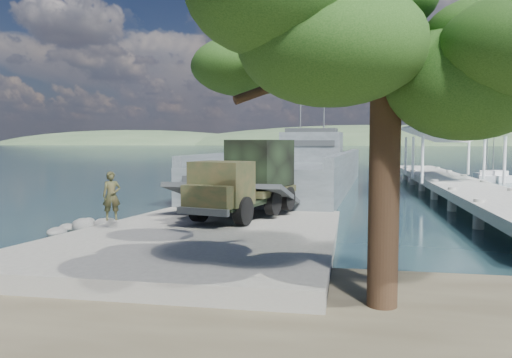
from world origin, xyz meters
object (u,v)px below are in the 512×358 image
military_truck (249,178)px  pier (451,174)px  sailboat_far (493,177)px  landing_craft (295,177)px  overhang_tree (360,48)px  soldier (112,206)px  sailboat_near (486,177)px

military_truck → pier: bearing=66.7°
military_truck → sailboat_far: size_ratio=1.24×
landing_craft → overhang_tree: size_ratio=4.54×
landing_craft → soldier: 25.81m
soldier → pier: bearing=20.6°
soldier → sailboat_far: 43.39m
pier → soldier: pier is taller
sailboat_far → landing_craft: bearing=-163.7°
pier → landing_craft: bearing=158.7°
landing_craft → sailboat_far: size_ratio=5.84×
pier → sailboat_far: size_ratio=6.71×
landing_craft → sailboat_near: 21.66m
military_truck → soldier: military_truck is taller
pier → military_truck: pier is taller
military_truck → overhang_tree: size_ratio=0.96×
sailboat_near → overhang_tree: bearing=-96.1°
sailboat_far → pier: bearing=-127.6°
pier → sailboat_near: sailboat_near is taller
pier → soldier: size_ratio=22.55×
military_truck → sailboat_near: sailboat_near is taller
landing_craft → sailboat_far: (19.29, 10.76, -0.57)m
landing_craft → military_truck: (-0.10, -20.43, 1.38)m
sailboat_far → overhang_tree: size_ratio=0.78×
pier → overhang_tree: bearing=-105.0°
landing_craft → soldier: (-4.71, -25.37, 0.56)m
landing_craft → military_truck: 20.48m
military_truck → sailboat_far: 36.77m
sailboat_near → sailboat_far: size_ratio=0.95×
soldier → overhang_tree: bearing=-65.8°
sailboat_near → sailboat_far: bearing=-8.5°
soldier → sailboat_near: sailboat_near is taller
pier → sailboat_far: (7.14, 15.50, -1.25)m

